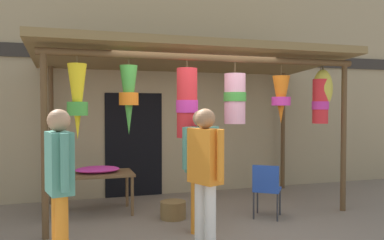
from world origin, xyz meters
name	(u,v)px	position (x,y,z in m)	size (l,w,h in m)	color
ground_plane	(201,226)	(0.00, 0.00, 0.00)	(30.00, 30.00, 0.00)	#756656
shop_facade	(163,83)	(0.00, 2.35, 2.21)	(12.21, 0.29, 4.42)	#9E8966
market_stall_canopy	(198,70)	(0.24, 0.85, 2.34)	(5.16, 2.43, 2.71)	brown
display_table	(96,177)	(-1.40, 1.16, 0.59)	(1.17, 0.70, 0.66)	brown
flower_heap_on_table	(99,169)	(-1.36, 1.19, 0.71)	(0.71, 0.50, 0.10)	#D13399
folding_chair	(266,186)	(1.10, 0.08, 0.50)	(0.56, 0.56, 0.84)	#2347A8
wicker_basket_by_table	(173,210)	(-0.28, 0.51, 0.13)	(0.40, 0.40, 0.27)	brown
vendor_in_orange	(201,160)	(-0.08, -0.24, 1.00)	(0.57, 0.32, 1.69)	orange
customer_foreground	(59,177)	(-1.91, -1.09, 1.01)	(0.30, 0.58, 1.71)	orange
shopper_by_bananas	(205,169)	(-0.31, -1.05, 1.02)	(0.35, 0.56, 1.71)	silver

